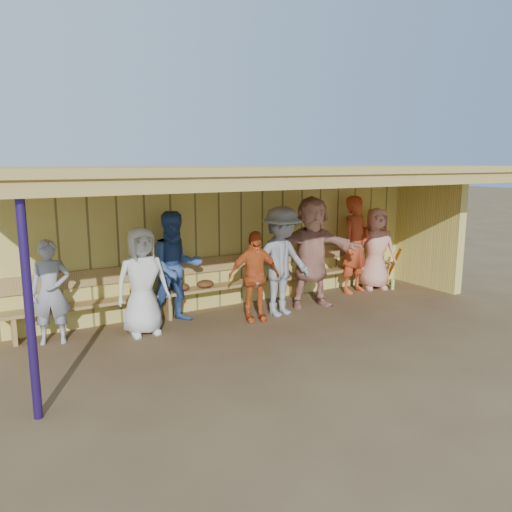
{
  "coord_description": "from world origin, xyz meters",
  "views": [
    {
      "loc": [
        -4.07,
        -6.55,
        2.55
      ],
      "look_at": [
        0.0,
        0.35,
        1.05
      ],
      "focal_mm": 35.0,
      "sensor_mm": 36.0,
      "label": 1
    }
  ],
  "objects_px": {
    "player_a": "(51,292)",
    "player_f": "(312,252)",
    "player_d": "(254,276)",
    "bench": "(234,278)",
    "player_h": "(376,249)",
    "player_g": "(356,245)",
    "player_e": "(281,262)",
    "player_c": "(176,268)",
    "player_b": "(142,281)"
  },
  "relations": [
    {
      "from": "player_a",
      "to": "player_f",
      "type": "xyz_separation_m",
      "value": [
        4.32,
        -0.36,
        0.24
      ]
    },
    {
      "from": "player_d",
      "to": "bench",
      "type": "relative_size",
      "value": 0.2
    },
    {
      "from": "player_d",
      "to": "player_h",
      "type": "bearing_deg",
      "value": 20.8
    },
    {
      "from": "player_a",
      "to": "player_g",
      "type": "height_order",
      "value": "player_g"
    },
    {
      "from": "player_e",
      "to": "player_f",
      "type": "bearing_deg",
      "value": 4.17
    },
    {
      "from": "player_e",
      "to": "player_h",
      "type": "height_order",
      "value": "player_e"
    },
    {
      "from": "player_f",
      "to": "player_g",
      "type": "relative_size",
      "value": 1.03
    },
    {
      "from": "player_a",
      "to": "player_c",
      "type": "height_order",
      "value": "player_c"
    },
    {
      "from": "player_e",
      "to": "player_g",
      "type": "distance_m",
      "value": 2.16
    },
    {
      "from": "player_b",
      "to": "player_f",
      "type": "xyz_separation_m",
      "value": [
        3.08,
        -0.07,
        0.17
      ]
    },
    {
      "from": "player_b",
      "to": "player_d",
      "type": "bearing_deg",
      "value": -9.39
    },
    {
      "from": "player_c",
      "to": "player_d",
      "type": "xyz_separation_m",
      "value": [
        1.12,
        -0.56,
        -0.16
      ]
    },
    {
      "from": "player_c",
      "to": "player_h",
      "type": "xyz_separation_m",
      "value": [
        4.32,
        0.0,
        -0.07
      ]
    },
    {
      "from": "player_b",
      "to": "bench",
      "type": "relative_size",
      "value": 0.22
    },
    {
      "from": "player_e",
      "to": "player_f",
      "type": "xyz_separation_m",
      "value": [
        0.76,
        0.17,
        0.07
      ]
    },
    {
      "from": "player_c",
      "to": "player_d",
      "type": "height_order",
      "value": "player_c"
    },
    {
      "from": "player_b",
      "to": "player_d",
      "type": "relative_size",
      "value": 1.1
    },
    {
      "from": "player_a",
      "to": "player_h",
      "type": "xyz_separation_m",
      "value": [
        6.21,
        0.0,
        0.08
      ]
    },
    {
      "from": "player_g",
      "to": "player_h",
      "type": "relative_size",
      "value": 1.15
    },
    {
      "from": "player_c",
      "to": "player_f",
      "type": "xyz_separation_m",
      "value": [
        2.43,
        -0.36,
        0.09
      ]
    },
    {
      "from": "player_e",
      "to": "bench",
      "type": "bearing_deg",
      "value": 110.68
    },
    {
      "from": "player_f",
      "to": "player_h",
      "type": "distance_m",
      "value": 1.93
    },
    {
      "from": "player_c",
      "to": "player_e",
      "type": "relative_size",
      "value": 0.98
    },
    {
      "from": "player_b",
      "to": "player_c",
      "type": "relative_size",
      "value": 0.91
    },
    {
      "from": "player_c",
      "to": "player_h",
      "type": "bearing_deg",
      "value": 3.28
    },
    {
      "from": "player_c",
      "to": "player_g",
      "type": "height_order",
      "value": "player_g"
    },
    {
      "from": "player_g",
      "to": "bench",
      "type": "height_order",
      "value": "player_g"
    },
    {
      "from": "player_d",
      "to": "player_h",
      "type": "xyz_separation_m",
      "value": [
        3.2,
        0.56,
        0.09
      ]
    },
    {
      "from": "player_h",
      "to": "player_g",
      "type": "bearing_deg",
      "value": -159.36
    },
    {
      "from": "player_b",
      "to": "player_c",
      "type": "height_order",
      "value": "player_c"
    },
    {
      "from": "player_a",
      "to": "player_g",
      "type": "distance_m",
      "value": 5.66
    },
    {
      "from": "player_e",
      "to": "player_h",
      "type": "xyz_separation_m",
      "value": [
        2.65,
        0.52,
        -0.09
      ]
    },
    {
      "from": "player_f",
      "to": "player_g",
      "type": "bearing_deg",
      "value": 30.32
    },
    {
      "from": "player_a",
      "to": "player_f",
      "type": "relative_size",
      "value": 0.76
    },
    {
      "from": "player_h",
      "to": "bench",
      "type": "xyz_separation_m",
      "value": [
        -3.1,
        0.31,
        -0.31
      ]
    },
    {
      "from": "player_d",
      "to": "player_f",
      "type": "relative_size",
      "value": 0.75
    },
    {
      "from": "player_b",
      "to": "player_h",
      "type": "bearing_deg",
      "value": 2.67
    },
    {
      "from": "player_b",
      "to": "player_h",
      "type": "distance_m",
      "value": 4.98
    },
    {
      "from": "player_d",
      "to": "player_g",
      "type": "xyz_separation_m",
      "value": [
        2.65,
        0.56,
        0.22
      ]
    },
    {
      "from": "player_e",
      "to": "player_g",
      "type": "relative_size",
      "value": 0.96
    },
    {
      "from": "player_g",
      "to": "player_h",
      "type": "bearing_deg",
      "value": -11.6
    },
    {
      "from": "player_c",
      "to": "player_b",
      "type": "bearing_deg",
      "value": -152.55
    },
    {
      "from": "player_c",
      "to": "player_g",
      "type": "relative_size",
      "value": 0.94
    },
    {
      "from": "player_e",
      "to": "player_h",
      "type": "distance_m",
      "value": 2.7
    },
    {
      "from": "player_h",
      "to": "player_f",
      "type": "bearing_deg",
      "value": -148.69
    },
    {
      "from": "player_h",
      "to": "player_c",
      "type": "bearing_deg",
      "value": -159.36
    },
    {
      "from": "player_b",
      "to": "player_e",
      "type": "xyz_separation_m",
      "value": [
        2.32,
        -0.23,
        0.1
      ]
    },
    {
      "from": "player_b",
      "to": "player_c",
      "type": "distance_m",
      "value": 0.71
    },
    {
      "from": "player_e",
      "to": "player_f",
      "type": "relative_size",
      "value": 0.93
    },
    {
      "from": "player_h",
      "to": "player_a",
      "type": "bearing_deg",
      "value": -159.36
    }
  ]
}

